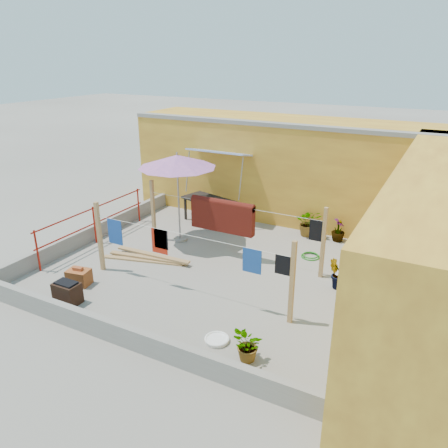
% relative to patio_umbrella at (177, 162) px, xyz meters
% --- Properties ---
extents(ground, '(80.00, 80.00, 0.00)m').
position_rel_patio_umbrella_xyz_m(ground, '(1.79, -1.09, -2.35)').
color(ground, '#9E998E').
rests_on(ground, ground).
extents(wall_back, '(11.00, 3.27, 3.21)m').
position_rel_patio_umbrella_xyz_m(wall_back, '(2.29, 3.61, -0.74)').
color(wall_back, gold).
rests_on(wall_back, ground).
extents(parapet_front, '(8.30, 0.16, 0.44)m').
position_rel_patio_umbrella_xyz_m(parapet_front, '(1.79, -4.67, -2.13)').
color(parapet_front, gray).
rests_on(parapet_front, ground).
extents(parapet_left, '(0.16, 7.30, 0.44)m').
position_rel_patio_umbrella_xyz_m(parapet_left, '(-2.29, -1.09, -2.13)').
color(parapet_left, gray).
rests_on(parapet_left, ground).
extents(red_railing, '(0.05, 4.20, 1.10)m').
position_rel_patio_umbrella_xyz_m(red_railing, '(-2.06, -1.29, -1.63)').
color(red_railing, '#9B1B0F').
rests_on(red_railing, ground).
extents(clothesline_rig, '(5.09, 2.35, 1.80)m').
position_rel_patio_umbrella_xyz_m(clothesline_rig, '(1.62, -0.56, -1.27)').
color(clothesline_rig, tan).
rests_on(clothesline_rig, ground).
extents(patio_umbrella, '(2.87, 2.87, 2.62)m').
position_rel_patio_umbrella_xyz_m(patio_umbrella, '(0.00, 0.00, 0.00)').
color(patio_umbrella, gray).
rests_on(patio_umbrella, ground).
extents(outdoor_table, '(1.87, 1.27, 0.80)m').
position_rel_patio_umbrella_xyz_m(outdoor_table, '(0.01, 1.69, -1.63)').
color(outdoor_table, black).
rests_on(outdoor_table, ground).
extents(brick_stack, '(0.58, 0.46, 0.45)m').
position_rel_patio_umbrella_xyz_m(brick_stack, '(-0.66, -3.33, -2.16)').
color(brick_stack, '#AB5827').
rests_on(brick_stack, ground).
extents(lumber_pile, '(2.36, 0.75, 0.14)m').
position_rel_patio_umbrella_xyz_m(lumber_pile, '(-0.03, -1.52, -2.28)').
color(lumber_pile, tan).
rests_on(lumber_pile, ground).
extents(brazier, '(0.57, 0.38, 0.51)m').
position_rel_patio_umbrella_xyz_m(brazier, '(-0.27, -4.06, -2.10)').
color(brazier, black).
rests_on(brazier, ground).
extents(white_basin, '(0.48, 0.48, 0.08)m').
position_rel_patio_umbrella_xyz_m(white_basin, '(3.29, -3.76, -2.31)').
color(white_basin, white).
rests_on(white_basin, ground).
extents(water_jug_a, '(0.23, 0.23, 0.37)m').
position_rel_patio_umbrella_xyz_m(water_jug_a, '(4.80, -0.52, -2.19)').
color(water_jug_a, white).
rests_on(water_jug_a, ground).
extents(water_jug_b, '(0.24, 0.24, 0.37)m').
position_rel_patio_umbrella_xyz_m(water_jug_b, '(4.81, -0.19, -2.19)').
color(water_jug_b, white).
rests_on(water_jug_b, ground).
extents(green_hose, '(0.50, 0.50, 0.07)m').
position_rel_patio_umbrella_xyz_m(green_hose, '(3.74, 0.68, -2.32)').
color(green_hose, '#1B7219').
rests_on(green_hose, ground).
extents(plant_back_a, '(0.94, 0.88, 0.84)m').
position_rel_patio_umbrella_xyz_m(plant_back_a, '(3.21, 2.11, -1.93)').
color(plant_back_a, '#235C1A').
rests_on(plant_back_a, ground).
extents(plant_back_b, '(0.46, 0.46, 0.69)m').
position_rel_patio_umbrella_xyz_m(plant_back_b, '(4.10, 2.11, -2.01)').
color(plant_back_b, '#235C1A').
rests_on(plant_back_b, ground).
extents(plant_right_a, '(0.49, 0.47, 0.78)m').
position_rel_patio_umbrella_xyz_m(plant_right_a, '(5.25, 1.53, -1.96)').
color(plant_right_a, '#235C1A').
rests_on(plant_right_a, ground).
extents(plant_right_b, '(0.52, 0.52, 0.74)m').
position_rel_patio_umbrella_xyz_m(plant_right_b, '(4.77, -0.68, -1.98)').
color(plant_right_b, '#235C1A').
rests_on(plant_right_b, ground).
extents(plant_right_c, '(0.62, 0.68, 0.63)m').
position_rel_patio_umbrella_xyz_m(plant_right_c, '(4.05, -4.00, -2.04)').
color(plant_right_c, '#235C1A').
rests_on(plant_right_c, ground).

